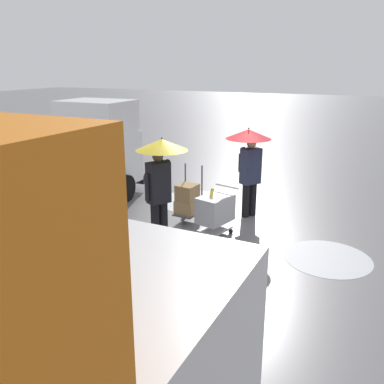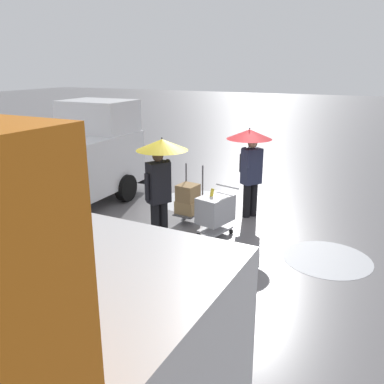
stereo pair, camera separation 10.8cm
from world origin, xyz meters
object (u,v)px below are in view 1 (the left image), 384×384
Objects in this scene: cargo_van_parked_right at (57,166)px; hand_dolly_boxes at (188,200)px; pedestrian_black_side at (249,152)px; shopping_cart_vendor at (215,210)px; pedestrian_pink_side at (160,166)px.

cargo_van_parked_right is 4.07× the size of hand_dolly_boxes.
hand_dolly_boxes is 0.61× the size of pedestrian_black_side.
pedestrian_black_side reaches higher than shopping_cart_vendor.
hand_dolly_boxes is 0.61× the size of pedestrian_pink_side.
pedestrian_black_side is (-1.20, -2.05, -0.01)m from pedestrian_pink_side.
pedestrian_black_side is (-4.28, -1.62, 0.39)m from cargo_van_parked_right.
shopping_cart_vendor is (-4.01, -0.22, -0.61)m from cargo_van_parked_right.
cargo_van_parked_right is at bearing 20.76° from pedestrian_black_side.
pedestrian_black_side is at bearing -120.49° from pedestrian_pink_side.
pedestrian_pink_side is at bearing 34.38° from shopping_cart_vendor.
cargo_van_parked_right is at bearing 3.09° from shopping_cart_vendor.
hand_dolly_boxes is at bearing -28.99° from shopping_cart_vendor.
cargo_van_parked_right is 3.13m from pedestrian_pink_side.
hand_dolly_boxes is at bearing -93.25° from pedestrian_pink_side.
cargo_van_parked_right is 2.49× the size of pedestrian_black_side.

